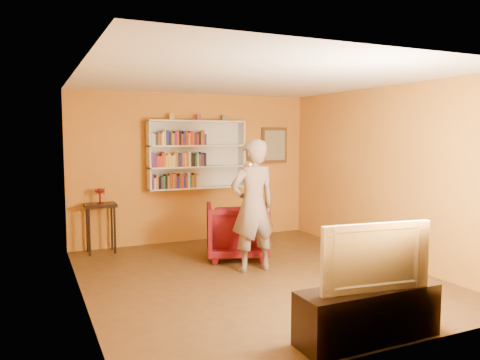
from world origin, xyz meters
The scene contains 16 objects.
room_shell centered at (0.00, 0.00, 1.02)m, with size 5.30×5.80×2.88m.
bookshelf centered at (0.00, 2.41, 1.59)m, with size 1.80×0.29×1.23m.
books_row_lower centered at (-0.41, 2.30, 1.13)m, with size 0.88×0.19×0.27m.
books_row_middle centered at (-0.38, 2.30, 1.51)m, with size 0.99×0.19×0.27m.
books_row_upper centered at (-0.36, 2.30, 1.89)m, with size 1.00×0.19×0.26m.
ornament_left centered at (-0.47, 2.35, 2.27)m, with size 0.08×0.08×0.10m, color #AB9431.
ornament_centre centered at (0.03, 2.35, 2.27)m, with size 0.08×0.08×0.11m, color maroon.
ornament_right centered at (0.52, 2.35, 2.26)m, with size 0.07×0.07×0.10m, color #446072.
framed_painting centered at (1.65, 2.46, 1.75)m, with size 0.55×0.05×0.70m.
console_table centered at (-1.73, 2.25, 0.68)m, with size 0.50×0.38×0.82m.
ruby_lustre centered at (-1.73, 2.25, 1.01)m, with size 0.16×0.16×0.26m.
armchair centered at (0.19, 1.01, 0.44)m, with size 0.94×0.96×0.88m, color #48050F.
person centered at (0.10, 0.26, 0.95)m, with size 0.69×0.45×1.89m, color #776257.
game_remote centered at (-0.12, -0.06, 1.56)m, with size 0.04×0.15×0.04m, color white.
tv_cabinet centered at (0.09, -2.25, 0.26)m, with size 1.43×0.43×0.51m, color black.
television centered at (0.09, -2.25, 0.83)m, with size 1.11×0.15×0.64m, color black.
Camera 1 is at (-2.80, -5.65, 1.95)m, focal length 35.00 mm.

